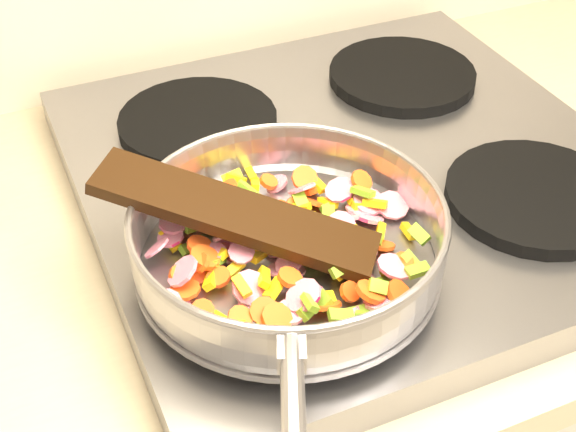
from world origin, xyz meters
name	(u,v)px	position (x,y,z in m)	size (l,w,h in m)	color
cooktop	(355,177)	(-0.70, 1.67, 0.92)	(0.60, 0.60, 0.04)	#939399
grate_fl	(293,269)	(-0.84, 1.52, 0.95)	(0.19, 0.19, 0.02)	black
grate_fr	(535,196)	(-0.56, 1.52, 0.95)	(0.19, 0.19, 0.02)	black
grate_bl	(198,122)	(-0.84, 1.81, 0.95)	(0.19, 0.19, 0.02)	black
grate_br	(402,75)	(-0.56, 1.81, 0.95)	(0.19, 0.19, 0.02)	black
saute_pan	(288,237)	(-0.85, 1.52, 0.99)	(0.34, 0.48, 0.06)	#9E9EA5
vegetable_heap	(285,251)	(-0.85, 1.52, 0.97)	(0.28, 0.26, 0.05)	yellow
wooden_spatula	(235,214)	(-0.88, 1.56, 1.01)	(0.27, 0.06, 0.01)	black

